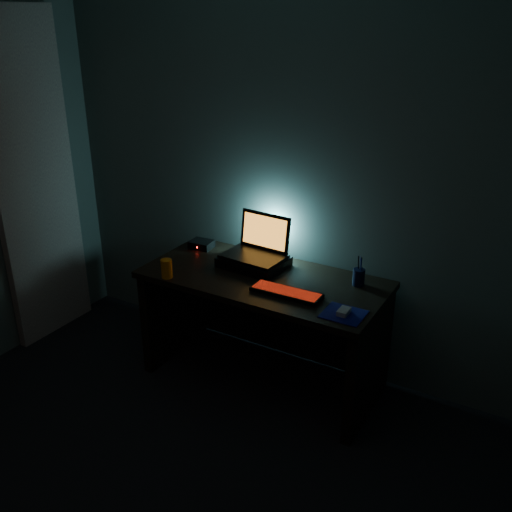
{
  "coord_description": "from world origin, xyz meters",
  "views": [
    {
      "loc": [
        1.54,
        -1.14,
        2.25
      ],
      "look_at": [
        -0.02,
        1.57,
        0.9
      ],
      "focal_mm": 40.0,
      "sensor_mm": 36.0,
      "label": 1
    }
  ],
  "objects": [
    {
      "name": "juice_glass",
      "position": [
        -0.51,
        1.32,
        0.81
      ],
      "size": [
        0.08,
        0.08,
        0.12
      ],
      "primitive_type": "cylinder",
      "rotation": [
        0.0,
        0.0,
        0.11
      ],
      "color": "orange",
      "rests_on": "desk"
    },
    {
      "name": "riser",
      "position": [
        -0.13,
        1.73,
        0.78
      ],
      "size": [
        0.42,
        0.33,
        0.06
      ],
      "primitive_type": "cube",
      "rotation": [
        0.0,
        0.0,
        -0.07
      ],
      "color": "black",
      "rests_on": "desk"
    },
    {
      "name": "pen_cup",
      "position": [
        0.54,
        1.8,
        0.8
      ],
      "size": [
        0.09,
        0.09,
        0.1
      ],
      "primitive_type": "cylinder",
      "rotation": [
        0.0,
        0.0,
        -0.29
      ],
      "color": "black",
      "rests_on": "desk"
    },
    {
      "name": "keyboard",
      "position": [
        0.23,
        1.48,
        0.76
      ],
      "size": [
        0.42,
        0.14,
        0.03
      ],
      "rotation": [
        0.0,
        0.0,
        0.01
      ],
      "color": "black",
      "rests_on": "desk"
    },
    {
      "name": "mouse",
      "position": [
        0.6,
        1.42,
        0.77
      ],
      "size": [
        0.05,
        0.09,
        0.03
      ],
      "primitive_type": "cube",
      "rotation": [
        0.0,
        0.0,
        0.01
      ],
      "color": "#95969B",
      "rests_on": "mousepad"
    },
    {
      "name": "mousepad",
      "position": [
        0.6,
        1.42,
        0.75
      ],
      "size": [
        0.22,
        0.2,
        0.0
      ],
      "primitive_type": "cube",
      "rotation": [
        0.0,
        0.0,
        0.01
      ],
      "color": "#0C0F58",
      "rests_on": "desk"
    },
    {
      "name": "router",
      "position": [
        -0.6,
        1.81,
        0.78
      ],
      "size": [
        0.16,
        0.13,
        0.05
      ],
      "rotation": [
        0.0,
        0.0,
        0.09
      ],
      "color": "black",
      "rests_on": "desk"
    },
    {
      "name": "desk",
      "position": [
        0.0,
        1.67,
        0.49
      ],
      "size": [
        1.5,
        0.7,
        0.75
      ],
      "color": "black",
      "rests_on": "ground"
    },
    {
      "name": "curtain",
      "position": [
        -1.71,
        1.42,
        1.15
      ],
      "size": [
        0.06,
        0.65,
        2.3
      ],
      "primitive_type": "cube",
      "color": "beige",
      "rests_on": "ground"
    },
    {
      "name": "laptop",
      "position": [
        -0.13,
        1.78,
        0.87
      ],
      "size": [
        0.4,
        0.31,
        0.26
      ],
      "rotation": [
        0.0,
        0.0,
        -0.07
      ],
      "color": "black",
      "rests_on": "riser"
    },
    {
      "name": "room",
      "position": [
        0.0,
        0.0,
        1.25
      ],
      "size": [
        3.5,
        4.0,
        2.5
      ],
      "color": "black",
      "rests_on": "ground"
    }
  ]
}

